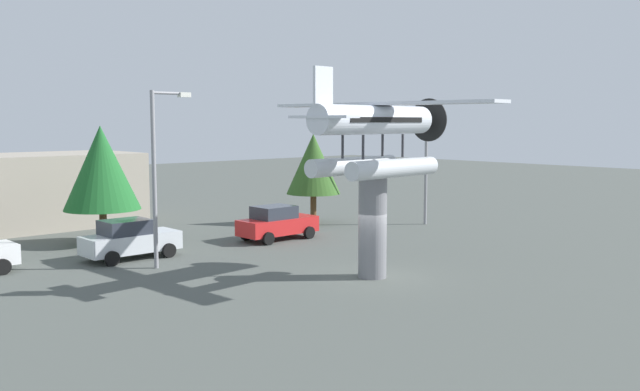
{
  "coord_description": "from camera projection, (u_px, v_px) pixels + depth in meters",
  "views": [
    {
      "loc": [
        -19.35,
        -17.93,
        6.04
      ],
      "look_at": [
        0.0,
        3.0,
        2.97
      ],
      "focal_mm": 38.59,
      "sensor_mm": 36.0,
      "label": 1
    }
  ],
  "objects": [
    {
      "name": "car_mid_silver",
      "position": [
        130.0,
        239.0,
        30.27
      ],
      "size": [
        4.2,
        2.02,
        1.76
      ],
      "color": "silver",
      "rests_on": "ground"
    },
    {
      "name": "car_far_red",
      "position": [
        277.0,
        223.0,
        35.2
      ],
      "size": [
        4.2,
        2.02,
        1.76
      ],
      "color": "red",
      "rests_on": "ground"
    },
    {
      "name": "tree_east",
      "position": [
        101.0,
        168.0,
        33.73
      ],
      "size": [
        3.73,
        3.73,
        5.86
      ],
      "color": "brown",
      "rests_on": "ground"
    },
    {
      "name": "streetlight_primary",
      "position": [
        158.0,
        165.0,
        28.13
      ],
      "size": [
        1.84,
        0.28,
        7.3
      ],
      "color": "gray",
      "rests_on": "ground"
    },
    {
      "name": "display_pedestal",
      "position": [
        373.0,
        227.0,
        26.59
      ],
      "size": [
        1.1,
        1.1,
        3.95
      ],
      "primitive_type": "cylinder",
      "color": "slate",
      "rests_on": "ground"
    },
    {
      "name": "streetlight_secondary",
      "position": [
        428.0,
        152.0,
        40.33
      ],
      "size": [
        1.84,
        0.28,
        7.32
      ],
      "color": "gray",
      "rests_on": "ground"
    },
    {
      "name": "storefront_building",
      "position": [
        18.0,
        192.0,
        38.81
      ],
      "size": [
        13.0,
        6.25,
        4.19
      ],
      "primitive_type": "cube",
      "color": "#9E9384",
      "rests_on": "ground"
    },
    {
      "name": "ground_plane",
      "position": [
        372.0,
        277.0,
        26.8
      ],
      "size": [
        140.0,
        140.0,
        0.0
      ],
      "primitive_type": "plane",
      "color": "#4C514C"
    },
    {
      "name": "floatplane_monument",
      "position": [
        375.0,
        132.0,
        26.29
      ],
      "size": [
        6.97,
        10.45,
        4.0
      ],
      "rotation": [
        0.0,
        0.0,
        0.06
      ],
      "color": "silver",
      "rests_on": "display_pedestal"
    },
    {
      "name": "tree_center_back",
      "position": [
        313.0,
        164.0,
        40.53
      ],
      "size": [
        3.2,
        3.2,
        5.33
      ],
      "color": "brown",
      "rests_on": "ground"
    }
  ]
}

